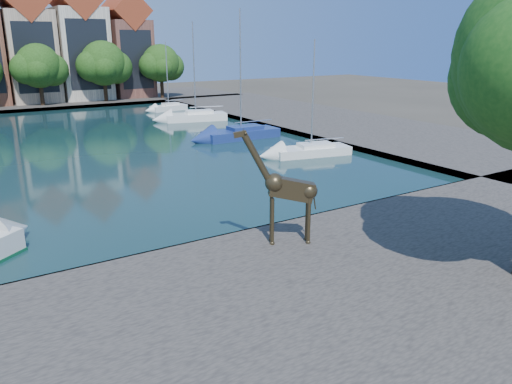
% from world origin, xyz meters
% --- Properties ---
extents(ground, '(160.00, 160.00, 0.00)m').
position_xyz_m(ground, '(0.00, 0.00, 0.00)').
color(ground, '#38332B').
rests_on(ground, ground).
extents(water_basin, '(38.00, 50.00, 0.08)m').
position_xyz_m(water_basin, '(0.00, 24.00, 0.04)').
color(water_basin, black).
rests_on(water_basin, ground).
extents(near_quay, '(50.00, 14.00, 0.50)m').
position_xyz_m(near_quay, '(0.00, -7.00, 0.25)').
color(near_quay, '#4A4540').
rests_on(near_quay, ground).
extents(far_quay, '(60.00, 16.00, 0.50)m').
position_xyz_m(far_quay, '(0.00, 56.00, 0.25)').
color(far_quay, '#4A4540').
rests_on(far_quay, ground).
extents(right_quay, '(14.00, 52.00, 0.50)m').
position_xyz_m(right_quay, '(25.00, 24.00, 0.25)').
color(right_quay, '#4A4540').
rests_on(right_quay, ground).
extents(townhouse_east_inner, '(5.94, 9.18, 15.79)m').
position_xyz_m(townhouse_east_inner, '(2.00, 55.99, 7.73)').
color(townhouse_east_inner, tan).
rests_on(townhouse_east_inner, far_quay).
extents(townhouse_east_mid, '(6.43, 9.18, 16.65)m').
position_xyz_m(townhouse_east_mid, '(8.50, 55.99, 8.10)').
color(townhouse_east_mid, beige).
rests_on(townhouse_east_mid, far_quay).
extents(townhouse_east_end, '(5.44, 9.18, 14.43)m').
position_xyz_m(townhouse_east_end, '(15.00, 55.99, 7.11)').
color(townhouse_east_end, brown).
rests_on(townhouse_east_end, far_quay).
extents(far_tree_mid_east, '(7.02, 5.40, 7.52)m').
position_xyz_m(far_tree_mid_east, '(2.10, 50.49, 5.13)').
color(far_tree_mid_east, '#332114').
rests_on(far_tree_mid_east, far_quay).
extents(far_tree_east, '(7.54, 5.80, 7.84)m').
position_xyz_m(far_tree_east, '(10.11, 50.49, 5.24)').
color(far_tree_east, '#332114').
rests_on(far_tree_east, far_quay).
extents(far_tree_far_east, '(6.76, 5.20, 7.36)m').
position_xyz_m(far_tree_far_east, '(18.09, 50.49, 5.08)').
color(far_tree_far_east, '#332114').
rests_on(far_tree_far_east, far_quay).
extents(giraffe_statue, '(3.00, 1.80, 4.62)m').
position_xyz_m(giraffe_statue, '(2.12, -2.08, 2.77)').
color(giraffe_statue, '#372D1B').
rests_on(giraffe_statue, near_quay).
extents(sailboat_right_a, '(6.13, 3.21, 8.36)m').
position_xyz_m(sailboat_right_a, '(14.12, 11.44, 0.55)').
color(sailboat_right_a, white).
rests_on(sailboat_right_a, water_basin).
extents(sailboat_right_b, '(6.79, 2.44, 10.80)m').
position_xyz_m(sailboat_right_b, '(13.05, 20.00, 0.66)').
color(sailboat_right_b, navy).
rests_on(sailboat_right_b, water_basin).
extents(sailboat_right_c, '(6.78, 3.71, 10.10)m').
position_xyz_m(sailboat_right_c, '(14.04, 31.27, 0.68)').
color(sailboat_right_c, white).
rests_on(sailboat_right_c, water_basin).
extents(sailboat_right_d, '(4.64, 2.18, 8.09)m').
position_xyz_m(sailboat_right_d, '(14.68, 40.27, 0.59)').
color(sailboat_right_d, white).
rests_on(sailboat_right_d, water_basin).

